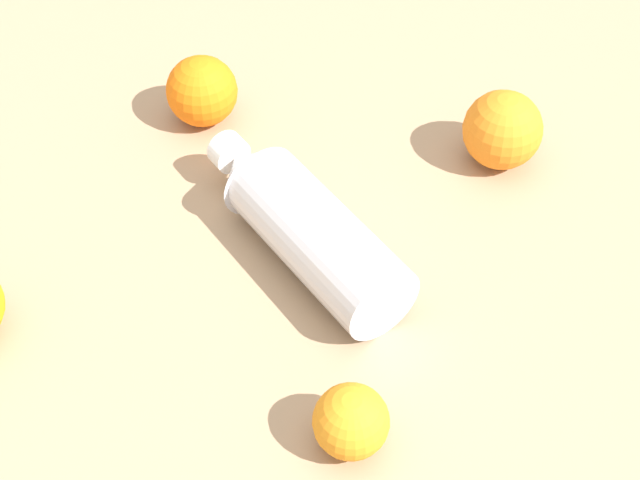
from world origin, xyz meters
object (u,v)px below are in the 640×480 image
at_px(orange_1, 202,91).
at_px(orange_0, 503,130).
at_px(water_bottle, 305,224).
at_px(orange_2, 351,422).

bearing_deg(orange_1, orange_0, 133.01).
height_order(water_bottle, orange_2, water_bottle).
bearing_deg(orange_0, orange_1, -46.99).
xyz_separation_m(orange_0, orange_2, (0.32, 0.18, -0.01)).
distance_m(water_bottle, orange_2, 0.20).
relative_size(orange_1, orange_2, 1.23).
height_order(water_bottle, orange_1, same).
bearing_deg(orange_2, orange_0, -150.64).
bearing_deg(water_bottle, orange_0, -92.45).
distance_m(orange_1, orange_2, 0.42).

